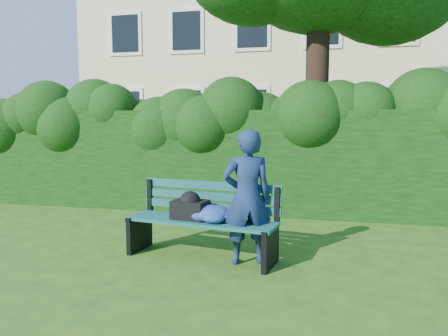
# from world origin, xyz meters

# --- Properties ---
(ground) EXTENTS (80.00, 80.00, 0.00)m
(ground) POSITION_xyz_m (0.00, 0.00, 0.00)
(ground) COLOR #275119
(ground) RESTS_ON ground
(apartment_building) EXTENTS (16.00, 8.08, 12.00)m
(apartment_building) POSITION_xyz_m (-0.00, 13.99, 6.00)
(apartment_building) COLOR beige
(apartment_building) RESTS_ON ground
(hedge) EXTENTS (10.00, 1.00, 1.80)m
(hedge) POSITION_xyz_m (0.00, 2.20, 0.90)
(hedge) COLOR black
(hedge) RESTS_ON ground
(park_bench) EXTENTS (1.88, 0.84, 0.89)m
(park_bench) POSITION_xyz_m (0.03, -0.58, 0.50)
(park_bench) COLOR #0E4246
(park_bench) RESTS_ON ground
(man_reading) EXTENTS (0.65, 0.54, 1.54)m
(man_reading) POSITION_xyz_m (0.57, -0.66, 0.77)
(man_reading) COLOR navy
(man_reading) RESTS_ON ground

